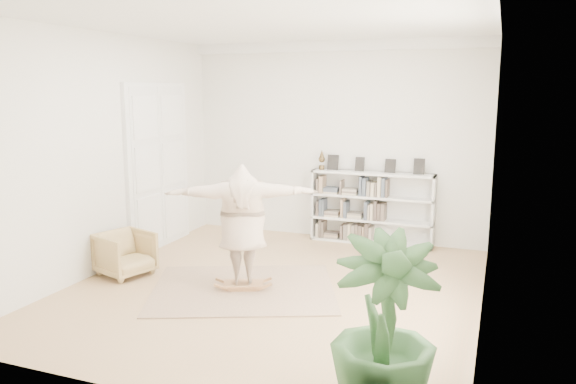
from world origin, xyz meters
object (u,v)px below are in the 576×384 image
object	(u,v)px
armchair	(125,254)
person	(242,222)
houseplant	(384,328)
bookshelf	(371,209)
rocker_board	(243,284)

from	to	relation	value
armchair	person	size ratio (longest dim) A/B	0.35
houseplant	bookshelf	bearing A→B (deg)	103.56
person	houseplant	distance (m)	3.39
bookshelf	armchair	bearing A→B (deg)	-134.71
person	houseplant	world-z (taller)	person
rocker_board	houseplant	xyz separation A→B (m)	(2.42, -2.36, 0.72)
rocker_board	person	xyz separation A→B (m)	(-0.00, -0.00, 0.90)
bookshelf	houseplant	distance (m)	5.52
armchair	person	bearing A→B (deg)	-69.37
armchair	rocker_board	size ratio (longest dim) A/B	1.15
rocker_board	houseplant	distance (m)	3.46
armchair	houseplant	bearing A→B (deg)	-99.15
armchair	houseplant	size ratio (longest dim) A/B	0.46
rocker_board	person	size ratio (longest dim) A/B	0.31
bookshelf	rocker_board	bearing A→B (deg)	-110.55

